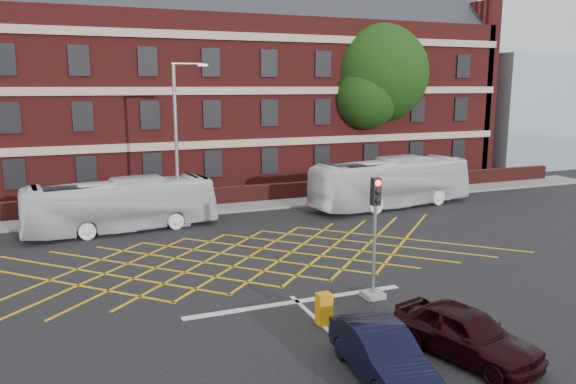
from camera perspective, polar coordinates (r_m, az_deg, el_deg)
name	(u,v)px	position (r m, az deg, el deg)	size (l,w,h in m)	color
ground	(264,271)	(22.82, -2.47, -8.03)	(120.00, 120.00, 0.00)	black
victorian_building	(168,79)	(43.03, -12.12, 11.20)	(51.00, 12.17, 20.40)	#571816
boundary_wall	(194,198)	(34.82, -9.54, -0.63)	(56.00, 0.50, 1.10)	#481713
far_pavement	(198,209)	(33.96, -9.16, -1.75)	(60.00, 3.00, 0.12)	slate
glass_block	(529,110)	(58.36, 23.30, 7.62)	(14.00, 10.00, 10.00)	#99B2BF
box_junction_hatching	(249,257)	(24.62, -4.02, -6.60)	(11.50, 0.12, 0.02)	#CC990C
stop_line	(297,301)	(19.74, 0.94, -11.06)	(8.00, 0.30, 0.02)	silver
bus_left	(121,205)	(29.86, -16.59, -1.29)	(2.25, 9.61, 2.68)	silver
bus_right	(391,183)	(34.87, 10.46, 0.95)	(2.52, 10.78, 3.00)	silver
car_navy	(382,354)	(15.00, 9.51, -15.89)	(1.40, 4.02, 1.32)	black
car_maroon	(466,333)	(16.51, 17.60, -13.47)	(1.70, 4.21, 1.44)	black
deciduous_tree	(378,81)	(43.14, 9.17, 11.11)	(7.58, 7.33, 11.89)	black
traffic_light_near	(374,249)	(19.76, 8.74, -5.78)	(0.70, 0.70, 4.27)	slate
street_lamp	(179,172)	(30.11, -11.06, 2.06)	(2.25, 1.00, 8.50)	slate
utility_cabinet	(324,309)	(17.90, 3.67, -11.76)	(0.45, 0.40, 1.00)	#CC890C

